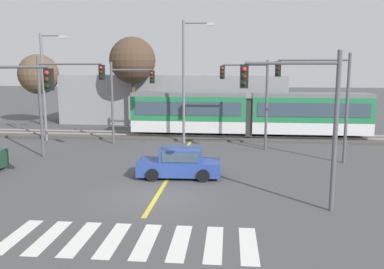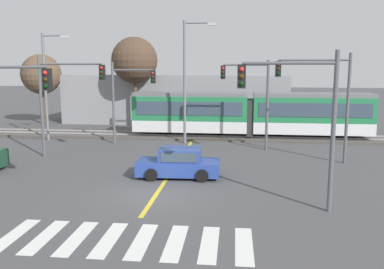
{
  "view_description": "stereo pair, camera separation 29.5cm",
  "coord_description": "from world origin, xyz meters",
  "px_view_note": "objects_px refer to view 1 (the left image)",
  "views": [
    {
      "loc": [
        3.37,
        -16.99,
        5.58
      ],
      "look_at": [
        0.79,
        6.89,
        1.6
      ],
      "focal_mm": 38.0,
      "sensor_mm": 36.0,
      "label": 1
    },
    {
      "loc": [
        3.66,
        -16.95,
        5.58
      ],
      "look_at": [
        0.79,
        6.89,
        1.6
      ],
      "focal_mm": 38.0,
      "sensor_mm": 36.0,
      "label": 2
    }
  ],
  "objects_px": {
    "light_rail_tram": "(249,112)",
    "traffic_light_mid_right": "(323,90)",
    "sedan_crossing": "(179,164)",
    "street_lamp_centre": "(187,75)",
    "bare_tree_far_west": "(39,74)",
    "bare_tree_west": "(133,60)",
    "street_lamp_west": "(46,80)",
    "traffic_light_far_left": "(126,91)",
    "traffic_light_far_right": "(251,91)",
    "traffic_light_near_right": "(303,107)",
    "traffic_light_mid_left": "(62,91)"
  },
  "relations": [
    {
      "from": "traffic_light_mid_right",
      "to": "bare_tree_west",
      "type": "distance_m",
      "value": 19.61
    },
    {
      "from": "traffic_light_mid_left",
      "to": "traffic_light_far_right",
      "type": "xyz_separation_m",
      "value": [
        11.63,
        3.76,
        -0.12
      ]
    },
    {
      "from": "traffic_light_near_right",
      "to": "traffic_light_far_left",
      "type": "xyz_separation_m",
      "value": [
        -10.47,
        13.0,
        -0.23
      ]
    },
    {
      "from": "sedan_crossing",
      "to": "traffic_light_far_left",
      "type": "height_order",
      "value": "traffic_light_far_left"
    },
    {
      "from": "light_rail_tram",
      "to": "bare_tree_far_west",
      "type": "distance_m",
      "value": 21.3
    },
    {
      "from": "light_rail_tram",
      "to": "street_lamp_west",
      "type": "relative_size",
      "value": 2.28
    },
    {
      "from": "traffic_light_near_right",
      "to": "bare_tree_far_west",
      "type": "height_order",
      "value": "bare_tree_far_west"
    },
    {
      "from": "street_lamp_centre",
      "to": "bare_tree_west",
      "type": "bearing_deg",
      "value": 127.79
    },
    {
      "from": "traffic_light_near_right",
      "to": "traffic_light_mid_right",
      "type": "bearing_deg",
      "value": 73.93
    },
    {
      "from": "light_rail_tram",
      "to": "bare_tree_west",
      "type": "distance_m",
      "value": 12.39
    },
    {
      "from": "traffic_light_mid_left",
      "to": "street_lamp_centre",
      "type": "height_order",
      "value": "street_lamp_centre"
    },
    {
      "from": "traffic_light_mid_left",
      "to": "bare_tree_far_west",
      "type": "bearing_deg",
      "value": 121.07
    },
    {
      "from": "light_rail_tram",
      "to": "traffic_light_far_right",
      "type": "relative_size",
      "value": 3.06
    },
    {
      "from": "street_lamp_west",
      "to": "traffic_light_far_left",
      "type": "bearing_deg",
      "value": -5.88
    },
    {
      "from": "traffic_light_mid_right",
      "to": "traffic_light_far_right",
      "type": "xyz_separation_m",
      "value": [
        -4.01,
        3.47,
        -0.24
      ]
    },
    {
      "from": "bare_tree_far_west",
      "to": "bare_tree_west",
      "type": "height_order",
      "value": "bare_tree_west"
    },
    {
      "from": "sedan_crossing",
      "to": "street_lamp_centre",
      "type": "relative_size",
      "value": 0.48
    },
    {
      "from": "traffic_light_far_left",
      "to": "street_lamp_west",
      "type": "xyz_separation_m",
      "value": [
        -6.37,
        0.66,
        0.76
      ]
    },
    {
      "from": "sedan_crossing",
      "to": "street_lamp_centre",
      "type": "xyz_separation_m",
      "value": [
        -0.78,
        9.48,
        4.35
      ]
    },
    {
      "from": "traffic_light_far_left",
      "to": "traffic_light_near_right",
      "type": "bearing_deg",
      "value": -51.17
    },
    {
      "from": "traffic_light_mid_right",
      "to": "traffic_light_far_left",
      "type": "bearing_deg",
      "value": 160.59
    },
    {
      "from": "light_rail_tram",
      "to": "traffic_light_mid_left",
      "type": "relative_size",
      "value": 2.96
    },
    {
      "from": "traffic_light_mid_right",
      "to": "bare_tree_far_west",
      "type": "distance_m",
      "value": 27.99
    },
    {
      "from": "traffic_light_mid_left",
      "to": "traffic_light_mid_right",
      "type": "height_order",
      "value": "traffic_light_mid_right"
    },
    {
      "from": "sedan_crossing",
      "to": "traffic_light_near_right",
      "type": "relative_size",
      "value": 0.69
    },
    {
      "from": "traffic_light_far_right",
      "to": "traffic_light_near_right",
      "type": "bearing_deg",
      "value": -82.5
    },
    {
      "from": "traffic_light_mid_left",
      "to": "traffic_light_mid_right",
      "type": "xyz_separation_m",
      "value": [
        15.63,
        0.29,
        0.12
      ]
    },
    {
      "from": "traffic_light_far_right",
      "to": "street_lamp_centre",
      "type": "distance_m",
      "value": 5.06
    },
    {
      "from": "traffic_light_mid_left",
      "to": "light_rail_tram",
      "type": "bearing_deg",
      "value": 35.62
    },
    {
      "from": "sedan_crossing",
      "to": "traffic_light_near_right",
      "type": "xyz_separation_m",
      "value": [
        5.38,
        -4.29,
        3.39
      ]
    },
    {
      "from": "traffic_light_mid_left",
      "to": "street_lamp_centre",
      "type": "bearing_deg",
      "value": 38.57
    },
    {
      "from": "traffic_light_mid_left",
      "to": "bare_tree_far_west",
      "type": "distance_m",
      "value": 16.69
    },
    {
      "from": "traffic_light_far_right",
      "to": "bare_tree_far_west",
      "type": "height_order",
      "value": "bare_tree_far_west"
    },
    {
      "from": "traffic_light_far_left",
      "to": "traffic_light_far_right",
      "type": "bearing_deg",
      "value": -6.89
    },
    {
      "from": "street_lamp_centre",
      "to": "light_rail_tram",
      "type": "bearing_deg",
      "value": 30.68
    },
    {
      "from": "light_rail_tram",
      "to": "traffic_light_far_left",
      "type": "relative_size",
      "value": 3.1
    },
    {
      "from": "sedan_crossing",
      "to": "bare_tree_far_west",
      "type": "relative_size",
      "value": 0.62
    },
    {
      "from": "light_rail_tram",
      "to": "traffic_light_mid_right",
      "type": "relative_size",
      "value": 2.89
    },
    {
      "from": "street_lamp_west",
      "to": "street_lamp_centre",
      "type": "distance_m",
      "value": 10.69
    },
    {
      "from": "sedan_crossing",
      "to": "street_lamp_west",
      "type": "bearing_deg",
      "value": 140.73
    },
    {
      "from": "traffic_light_mid_right",
      "to": "bare_tree_west",
      "type": "xyz_separation_m",
      "value": [
        -14.56,
        13.0,
        1.94
      ]
    },
    {
      "from": "traffic_light_far_right",
      "to": "bare_tree_west",
      "type": "xyz_separation_m",
      "value": [
        -10.55,
        9.53,
        2.18
      ]
    },
    {
      "from": "traffic_light_far_right",
      "to": "bare_tree_far_west",
      "type": "xyz_separation_m",
      "value": [
        -20.23,
        10.52,
        0.87
      ]
    },
    {
      "from": "traffic_light_far_right",
      "to": "bare_tree_west",
      "type": "height_order",
      "value": "bare_tree_west"
    },
    {
      "from": "light_rail_tram",
      "to": "bare_tree_far_west",
      "type": "xyz_separation_m",
      "value": [
        -20.26,
        5.93,
        2.84
      ]
    },
    {
      "from": "traffic_light_mid_right",
      "to": "traffic_light_far_left",
      "type": "distance_m",
      "value": 13.69
    },
    {
      "from": "light_rail_tram",
      "to": "traffic_light_far_left",
      "type": "xyz_separation_m",
      "value": [
        -8.93,
        -3.51,
        1.81
      ]
    },
    {
      "from": "traffic_light_mid_right",
      "to": "sedan_crossing",
      "type": "bearing_deg",
      "value": -151.98
    },
    {
      "from": "street_lamp_west",
      "to": "bare_tree_west",
      "type": "height_order",
      "value": "bare_tree_west"
    },
    {
      "from": "street_lamp_west",
      "to": "bare_tree_far_west",
      "type": "distance_m",
      "value": 10.09
    }
  ]
}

